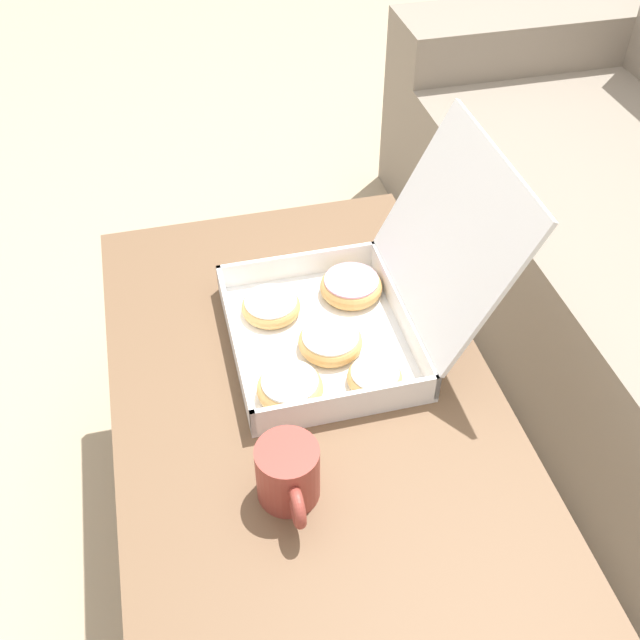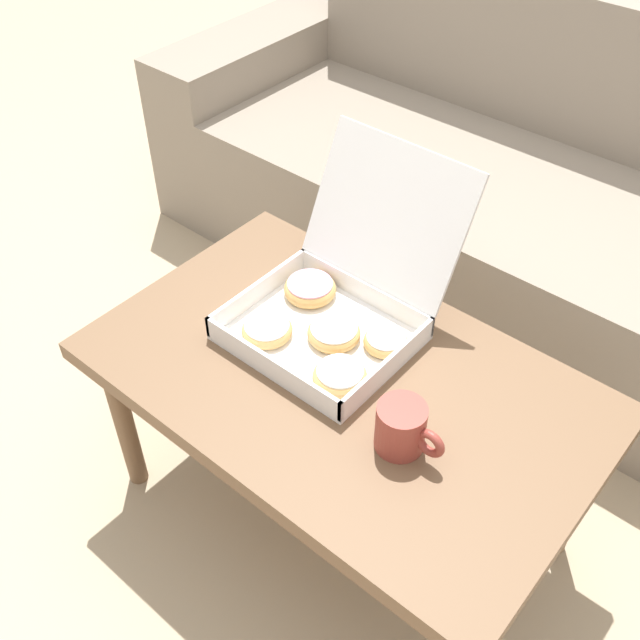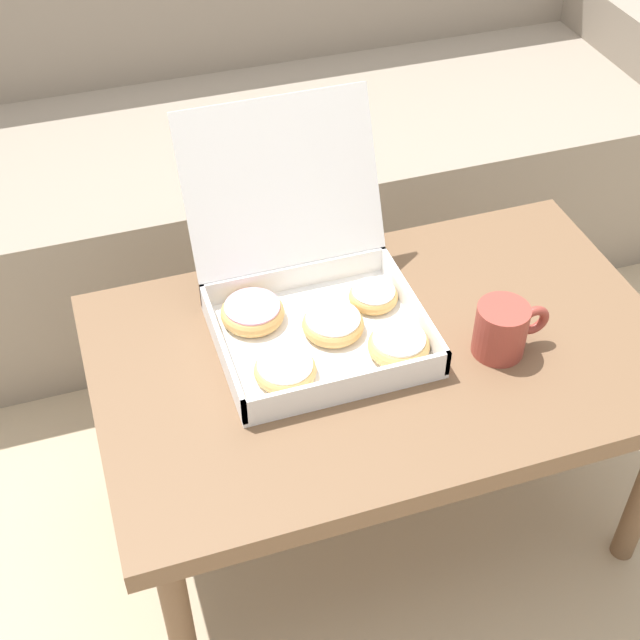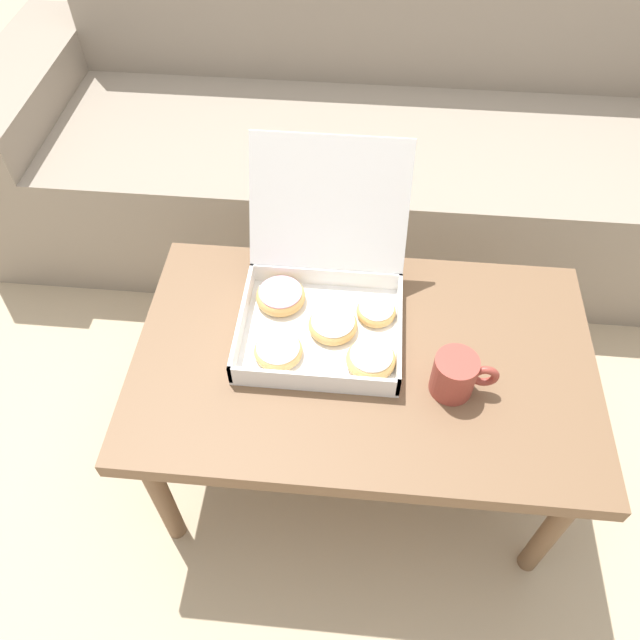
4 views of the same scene
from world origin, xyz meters
name	(u,v)px [view 3 (image 3 of 4)]	position (x,y,z in m)	size (l,w,h in m)	color
ground_plane	(344,447)	(0.00, 0.00, 0.00)	(12.00, 12.00, 0.00)	tan
couch	(243,146)	(0.00, 0.81, 0.28)	(2.47, 0.82, 0.82)	gray
coffee_table	(383,368)	(0.00, -0.18, 0.41)	(0.97, 0.60, 0.46)	brown
pastry_box	(315,303)	(-0.09, -0.09, 0.51)	(0.34, 0.42, 0.32)	white
coffee_mug	(503,329)	(0.18, -0.24, 0.51)	(0.13, 0.09, 0.09)	#993D33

